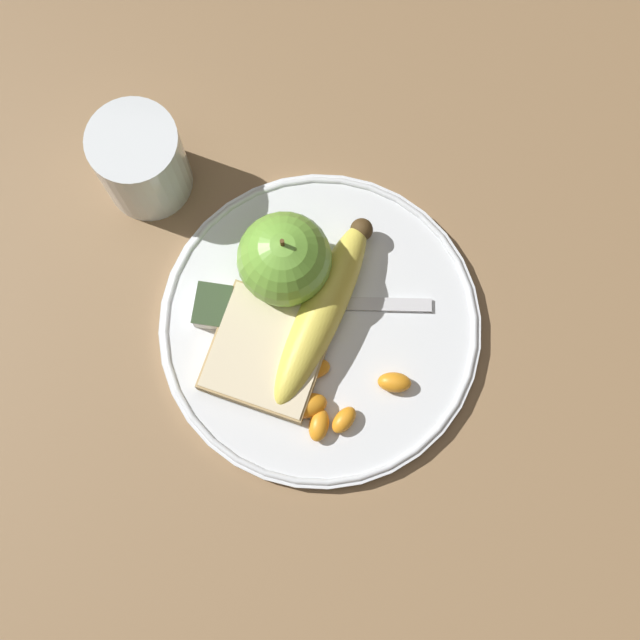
{
  "coord_description": "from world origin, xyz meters",
  "views": [
    {
      "loc": [
        0.18,
        0.03,
        0.79
      ],
      "look_at": [
        0.0,
        0.0,
        0.03
      ],
      "focal_mm": 50.0,
      "sensor_mm": 36.0,
      "label": 1
    }
  ],
  "objects_px": {
    "plate": "(320,326)",
    "juice_glass": "(142,163)",
    "apple": "(284,259)",
    "fork": "(320,303)",
    "jam_packet": "(212,312)",
    "bread_slice": "(268,352)",
    "banana": "(324,310)"
  },
  "relations": [
    {
      "from": "juice_glass",
      "to": "bread_slice",
      "type": "bearing_deg",
      "value": 42.48
    },
    {
      "from": "fork",
      "to": "juice_glass",
      "type": "bearing_deg",
      "value": -36.09
    },
    {
      "from": "juice_glass",
      "to": "bread_slice",
      "type": "height_order",
      "value": "juice_glass"
    },
    {
      "from": "plate",
      "to": "apple",
      "type": "height_order",
      "value": "apple"
    },
    {
      "from": "jam_packet",
      "to": "juice_glass",
      "type": "bearing_deg",
      "value": -145.72
    },
    {
      "from": "plate",
      "to": "banana",
      "type": "relative_size",
      "value": 1.57
    },
    {
      "from": "juice_glass",
      "to": "fork",
      "type": "relative_size",
      "value": 0.55
    },
    {
      "from": "juice_glass",
      "to": "apple",
      "type": "bearing_deg",
      "value": 62.5
    },
    {
      "from": "juice_glass",
      "to": "jam_packet",
      "type": "relative_size",
      "value": 2.41
    },
    {
      "from": "juice_glass",
      "to": "apple",
      "type": "xyz_separation_m",
      "value": [
        0.07,
        0.14,
        0.01
      ]
    },
    {
      "from": "bread_slice",
      "to": "fork",
      "type": "height_order",
      "value": "bread_slice"
    },
    {
      "from": "plate",
      "to": "banana",
      "type": "bearing_deg",
      "value": 165.83
    },
    {
      "from": "jam_packet",
      "to": "apple",
      "type": "bearing_deg",
      "value": 130.01
    },
    {
      "from": "plate",
      "to": "apple",
      "type": "xyz_separation_m",
      "value": [
        -0.04,
        -0.04,
        0.05
      ]
    },
    {
      "from": "fork",
      "to": "plate",
      "type": "bearing_deg",
      "value": 90.14
    },
    {
      "from": "banana",
      "to": "plate",
      "type": "bearing_deg",
      "value": -14.17
    },
    {
      "from": "plate",
      "to": "bread_slice",
      "type": "xyz_separation_m",
      "value": [
        0.03,
        -0.04,
        0.02
      ]
    },
    {
      "from": "banana",
      "to": "bread_slice",
      "type": "bearing_deg",
      "value": -45.76
    },
    {
      "from": "plate",
      "to": "banana",
      "type": "distance_m",
      "value": 0.02
    },
    {
      "from": "plate",
      "to": "juice_glass",
      "type": "bearing_deg",
      "value": -123.28
    },
    {
      "from": "apple",
      "to": "fork",
      "type": "distance_m",
      "value": 0.06
    },
    {
      "from": "banana",
      "to": "fork",
      "type": "relative_size",
      "value": 1.09
    },
    {
      "from": "juice_glass",
      "to": "banana",
      "type": "xyz_separation_m",
      "value": [
        0.11,
        0.18,
        -0.01
      ]
    },
    {
      "from": "juice_glass",
      "to": "plate",
      "type": "bearing_deg",
      "value": 56.72
    },
    {
      "from": "fork",
      "to": "jam_packet",
      "type": "bearing_deg",
      "value": 7.68
    },
    {
      "from": "plate",
      "to": "apple",
      "type": "relative_size",
      "value": 3.16
    },
    {
      "from": "plate",
      "to": "fork",
      "type": "distance_m",
      "value": 0.02
    },
    {
      "from": "apple",
      "to": "banana",
      "type": "xyz_separation_m",
      "value": [
        0.03,
        0.04,
        -0.02
      ]
    },
    {
      "from": "banana",
      "to": "fork",
      "type": "distance_m",
      "value": 0.02
    },
    {
      "from": "bread_slice",
      "to": "fork",
      "type": "distance_m",
      "value": 0.07
    },
    {
      "from": "plate",
      "to": "jam_packet",
      "type": "height_order",
      "value": "jam_packet"
    },
    {
      "from": "apple",
      "to": "jam_packet",
      "type": "relative_size",
      "value": 2.38
    }
  ]
}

